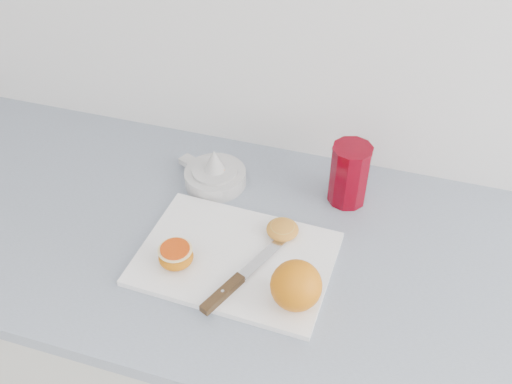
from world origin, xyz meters
TOP-DOWN VIEW (x-y plane):
  - counter at (0.21, 1.70)m, footprint 2.45×0.64m
  - cutting_board at (0.16, 1.64)m, footprint 0.36×0.26m
  - whole_orange at (0.29, 1.57)m, footprint 0.09×0.09m
  - half_orange at (0.07, 1.59)m, footprint 0.06×0.06m
  - squeezed_shell at (0.23, 1.72)m, footprint 0.06×0.06m
  - paring_knife at (0.18, 1.57)m, footprint 0.10×0.21m
  - citrus_juicer at (0.05, 1.84)m, footprint 0.16×0.13m
  - red_tumbler at (0.33, 1.87)m, footprint 0.08×0.08m

SIDE VIEW (x-z plane):
  - counter at x=0.21m, z-range 0.00..0.89m
  - cutting_board at x=0.16m, z-range 0.89..0.90m
  - paring_knife at x=0.18m, z-range 0.90..0.92m
  - citrus_juicer at x=0.05m, z-range 0.87..0.96m
  - squeezed_shell at x=0.23m, z-range 0.90..0.93m
  - half_orange at x=0.07m, z-range 0.90..0.94m
  - whole_orange at x=0.29m, z-range 0.90..0.99m
  - red_tumbler at x=0.33m, z-range 0.88..1.02m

